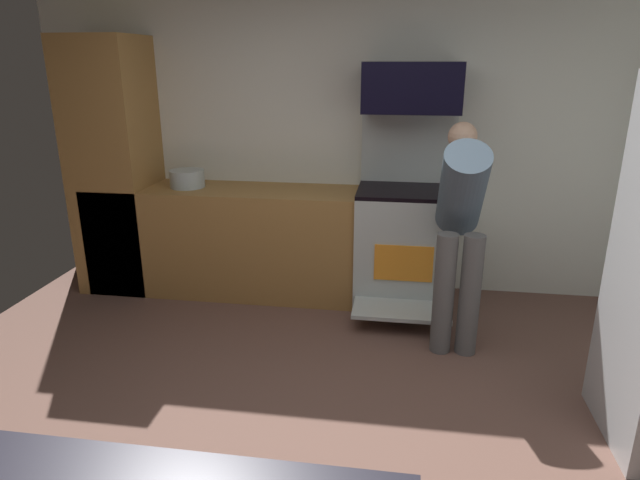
# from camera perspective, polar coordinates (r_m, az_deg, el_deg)

# --- Properties ---
(ground_plane) EXTENTS (5.20, 4.80, 0.02)m
(ground_plane) POSITION_cam_1_polar(r_m,az_deg,el_deg) (2.99, -2.93, -21.47)
(ground_plane) COLOR brown
(wall_back) EXTENTS (5.20, 0.12, 2.60)m
(wall_back) POSITION_cam_1_polar(r_m,az_deg,el_deg) (4.65, 2.60, 10.83)
(wall_back) COLOR silver
(wall_back) RESTS_ON ground
(lower_cabinet_run) EXTENTS (2.40, 0.60, 0.90)m
(lower_cabinet_run) POSITION_cam_1_polar(r_m,az_deg,el_deg) (4.68, -9.05, -0.02)
(lower_cabinet_run) COLOR #9F713A
(lower_cabinet_run) RESTS_ON ground
(cabinet_column) EXTENTS (0.60, 0.60, 2.10)m
(cabinet_column) POSITION_cam_1_polar(r_m,az_deg,el_deg) (4.93, -20.66, 7.16)
(cabinet_column) COLOR #9F713A
(cabinet_column) RESTS_ON ground
(oven_range) EXTENTS (0.76, 0.99, 1.52)m
(oven_range) POSITION_cam_1_polar(r_m,az_deg,el_deg) (4.44, 8.80, -0.21)
(oven_range) COLOR #B6BFBC
(oven_range) RESTS_ON ground
(microwave) EXTENTS (0.74, 0.38, 0.37)m
(microwave) POSITION_cam_1_polar(r_m,az_deg,el_deg) (4.31, 9.60, 15.49)
(microwave) COLOR black
(microwave) RESTS_ON oven_range
(person_cook) EXTENTS (0.31, 0.65, 1.51)m
(person_cook) POSITION_cam_1_polar(r_m,az_deg,el_deg) (3.73, 14.51, 2.01)
(person_cook) COLOR #5A5A5A
(person_cook) RESTS_ON ground
(stock_pot) EXTENTS (0.29, 0.29, 0.14)m
(stock_pot) POSITION_cam_1_polar(r_m,az_deg,el_deg) (4.67, -13.76, 6.28)
(stock_pot) COLOR #ADBEC0
(stock_pot) RESTS_ON lower_cabinet_run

